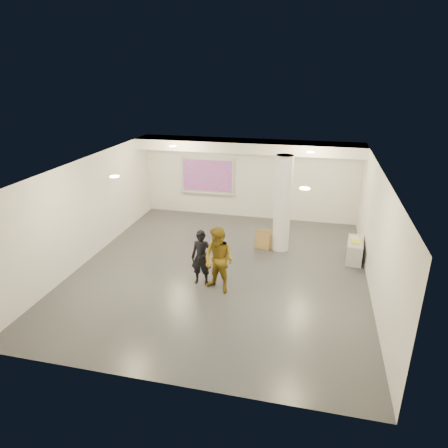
% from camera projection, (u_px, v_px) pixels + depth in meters
% --- Properties ---
extents(floor, '(8.00, 9.00, 0.01)m').
position_uv_depth(floor, '(221.00, 270.00, 11.34)').
color(floor, '#35373C').
rests_on(floor, ground).
extents(ceiling, '(8.00, 9.00, 0.01)m').
position_uv_depth(ceiling, '(220.00, 166.00, 10.25)').
color(ceiling, white).
rests_on(ceiling, floor).
extents(wall_back, '(8.00, 0.01, 3.00)m').
position_uv_depth(wall_back, '(249.00, 179.00, 14.88)').
color(wall_back, silver).
rests_on(wall_back, floor).
extents(wall_front, '(8.00, 0.01, 3.00)m').
position_uv_depth(wall_front, '(158.00, 313.00, 6.72)').
color(wall_front, silver).
rests_on(wall_front, floor).
extents(wall_left, '(0.01, 9.00, 3.00)m').
position_uv_depth(wall_left, '(88.00, 210.00, 11.64)').
color(wall_left, silver).
rests_on(wall_left, floor).
extents(wall_right, '(0.01, 9.00, 3.00)m').
position_uv_depth(wall_right, '(376.00, 234.00, 9.95)').
color(wall_right, silver).
rests_on(wall_right, floor).
extents(soffit_band, '(8.00, 1.10, 0.36)m').
position_uv_depth(soffit_band, '(247.00, 146.00, 13.90)').
color(soffit_band, white).
rests_on(soffit_band, ceiling).
extents(downlight_nw, '(0.22, 0.22, 0.02)m').
position_uv_depth(downlight_nw, '(173.00, 146.00, 12.99)').
color(downlight_nw, '#EACB75').
rests_on(downlight_nw, ceiling).
extents(downlight_ne, '(0.22, 0.22, 0.02)m').
position_uv_depth(downlight_ne, '(311.00, 152.00, 12.06)').
color(downlight_ne, '#EACB75').
rests_on(downlight_ne, ceiling).
extents(downlight_sw, '(0.22, 0.22, 0.02)m').
position_uv_depth(downlight_sw, '(115.00, 176.00, 9.36)').
color(downlight_sw, '#EACB75').
rests_on(downlight_sw, ceiling).
extents(downlight_se, '(0.22, 0.22, 0.02)m').
position_uv_depth(downlight_se, '(305.00, 188.00, 8.43)').
color(downlight_se, '#EACB75').
rests_on(downlight_se, ceiling).
extents(column, '(0.52, 0.52, 3.00)m').
position_uv_depth(column, '(282.00, 204.00, 12.11)').
color(column, silver).
rests_on(column, floor).
extents(projection_screen, '(2.10, 0.13, 1.42)m').
position_uv_depth(projection_screen, '(207.00, 176.00, 15.16)').
color(projection_screen, silver).
rests_on(projection_screen, wall_back).
extents(credenza, '(0.54, 1.10, 0.62)m').
position_uv_depth(credenza, '(355.00, 250.00, 11.83)').
color(credenza, '#9B9EA1').
rests_on(credenza, floor).
extents(papers_stack, '(0.28, 0.33, 0.02)m').
position_uv_depth(papers_stack, '(355.00, 238.00, 11.88)').
color(papers_stack, silver).
rests_on(papers_stack, credenza).
extents(postit_pad, '(0.28, 0.33, 0.03)m').
position_uv_depth(postit_pad, '(356.00, 242.00, 11.62)').
color(postit_pad, '#D3E818').
rests_on(postit_pad, credenza).
extents(cardboard_back, '(0.49, 0.19, 0.53)m').
position_uv_depth(cardboard_back, '(262.00, 241.00, 12.56)').
color(cardboard_back, olive).
rests_on(cardboard_back, floor).
extents(cardboard_front, '(0.57, 0.20, 0.62)m').
position_uv_depth(cardboard_front, '(264.00, 239.00, 12.59)').
color(cardboard_front, olive).
rests_on(cardboard_front, floor).
extents(woman, '(0.56, 0.38, 1.49)m').
position_uv_depth(woman, '(201.00, 258.00, 10.39)').
color(woman, black).
rests_on(woman, floor).
extents(man, '(1.03, 0.93, 1.73)m').
position_uv_depth(man, '(219.00, 260.00, 9.98)').
color(man, olive).
rests_on(man, floor).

